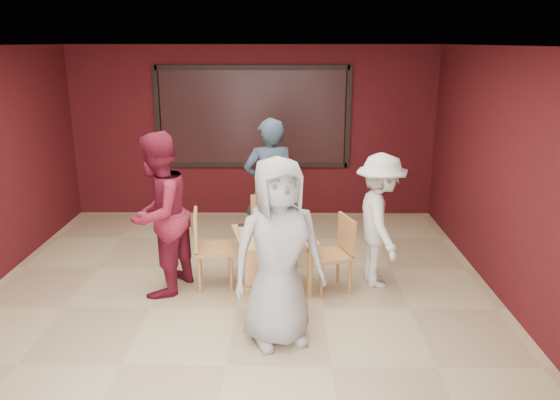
{
  "coord_description": "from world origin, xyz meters",
  "views": [
    {
      "loc": [
        0.54,
        -5.46,
        2.85
      ],
      "look_at": [
        0.48,
        0.53,
        1.1
      ],
      "focal_mm": 35.0,
      "sensor_mm": 36.0,
      "label": 1
    }
  ],
  "objects_px": {
    "chair_back": "(268,225)",
    "chair_front": "(268,280)",
    "chair_left": "(207,244)",
    "dining_table": "(273,240)",
    "diner_left": "(158,215)",
    "diner_back": "(270,188)",
    "chair_right": "(337,250)",
    "diner_front": "(278,253)",
    "diner_right": "(380,221)"
  },
  "relations": [
    {
      "from": "chair_back",
      "to": "chair_front",
      "type": "bearing_deg",
      "value": -88.47
    },
    {
      "from": "chair_front",
      "to": "chair_left",
      "type": "distance_m",
      "value": 1.16
    },
    {
      "from": "dining_table",
      "to": "chair_left",
      "type": "height_order",
      "value": "chair_left"
    },
    {
      "from": "dining_table",
      "to": "diner_left",
      "type": "relative_size",
      "value": 0.55
    },
    {
      "from": "chair_front",
      "to": "diner_back",
      "type": "distance_m",
      "value": 1.97
    },
    {
      "from": "dining_table",
      "to": "chair_right",
      "type": "bearing_deg",
      "value": -3.03
    },
    {
      "from": "chair_right",
      "to": "diner_back",
      "type": "height_order",
      "value": "diner_back"
    },
    {
      "from": "diner_front",
      "to": "chair_left",
      "type": "bearing_deg",
      "value": 104.78
    },
    {
      "from": "chair_left",
      "to": "diner_front",
      "type": "relative_size",
      "value": 0.51
    },
    {
      "from": "chair_front",
      "to": "diner_front",
      "type": "distance_m",
      "value": 0.58
    },
    {
      "from": "chair_right",
      "to": "diner_left",
      "type": "height_order",
      "value": "diner_left"
    },
    {
      "from": "dining_table",
      "to": "diner_front",
      "type": "height_order",
      "value": "diner_front"
    },
    {
      "from": "chair_left",
      "to": "diner_back",
      "type": "bearing_deg",
      "value": 55.2
    },
    {
      "from": "chair_front",
      "to": "diner_front",
      "type": "height_order",
      "value": "diner_front"
    },
    {
      "from": "chair_right",
      "to": "diner_back",
      "type": "xyz_separation_m",
      "value": [
        -0.81,
        1.12,
        0.44
      ]
    },
    {
      "from": "dining_table",
      "to": "chair_back",
      "type": "distance_m",
      "value": 0.87
    },
    {
      "from": "chair_front",
      "to": "dining_table",
      "type": "bearing_deg",
      "value": 87.2
    },
    {
      "from": "chair_back",
      "to": "diner_right",
      "type": "xyz_separation_m",
      "value": [
        1.34,
        -0.72,
        0.3
      ]
    },
    {
      "from": "chair_back",
      "to": "chair_right",
      "type": "distance_m",
      "value": 1.22
    },
    {
      "from": "chair_right",
      "to": "diner_front",
      "type": "xyz_separation_m",
      "value": [
        -0.67,
        -1.15,
        0.42
      ]
    },
    {
      "from": "diner_left",
      "to": "dining_table",
      "type": "bearing_deg",
      "value": 112.55
    },
    {
      "from": "chair_back",
      "to": "chair_left",
      "type": "xyz_separation_m",
      "value": [
        -0.7,
        -0.8,
        0.03
      ]
    },
    {
      "from": "chair_left",
      "to": "diner_left",
      "type": "distance_m",
      "value": 0.68
    },
    {
      "from": "diner_front",
      "to": "diner_back",
      "type": "distance_m",
      "value": 2.27
    },
    {
      "from": "dining_table",
      "to": "diner_front",
      "type": "bearing_deg",
      "value": -86.46
    },
    {
      "from": "chair_back",
      "to": "diner_back",
      "type": "distance_m",
      "value": 0.5
    },
    {
      "from": "chair_left",
      "to": "diner_front",
      "type": "distance_m",
      "value": 1.56
    },
    {
      "from": "chair_left",
      "to": "diner_right",
      "type": "height_order",
      "value": "diner_right"
    },
    {
      "from": "diner_back",
      "to": "chair_left",
      "type": "bearing_deg",
      "value": 44.27
    },
    {
      "from": "chair_front",
      "to": "chair_back",
      "type": "xyz_separation_m",
      "value": [
        -0.05,
        1.69,
        0.02
      ]
    },
    {
      "from": "chair_front",
      "to": "diner_back",
      "type": "xyz_separation_m",
      "value": [
        -0.03,
        1.92,
        0.47
      ]
    },
    {
      "from": "diner_right",
      "to": "chair_left",
      "type": "bearing_deg",
      "value": 87.54
    },
    {
      "from": "chair_back",
      "to": "dining_table",
      "type": "bearing_deg",
      "value": -84.25
    },
    {
      "from": "diner_back",
      "to": "diner_left",
      "type": "relative_size",
      "value": 1.0
    },
    {
      "from": "chair_front",
      "to": "chair_right",
      "type": "height_order",
      "value": "chair_right"
    },
    {
      "from": "dining_table",
      "to": "diner_back",
      "type": "distance_m",
      "value": 1.13
    },
    {
      "from": "diner_right",
      "to": "diner_left",
      "type": "bearing_deg",
      "value": 90.31
    },
    {
      "from": "diner_front",
      "to": "diner_right",
      "type": "relative_size",
      "value": 1.15
    },
    {
      "from": "chair_front",
      "to": "diner_right",
      "type": "relative_size",
      "value": 0.53
    },
    {
      "from": "diner_front",
      "to": "chair_right",
      "type": "bearing_deg",
      "value": 39.96
    },
    {
      "from": "chair_left",
      "to": "chair_front",
      "type": "bearing_deg",
      "value": -50.12
    },
    {
      "from": "chair_left",
      "to": "chair_right",
      "type": "height_order",
      "value": "chair_left"
    },
    {
      "from": "dining_table",
      "to": "chair_back",
      "type": "height_order",
      "value": "chair_back"
    },
    {
      "from": "chair_back",
      "to": "diner_right",
      "type": "distance_m",
      "value": 1.55
    },
    {
      "from": "chair_front",
      "to": "diner_front",
      "type": "xyz_separation_m",
      "value": [
        0.11,
        -0.35,
        0.45
      ]
    },
    {
      "from": "chair_front",
      "to": "diner_left",
      "type": "xyz_separation_m",
      "value": [
        -1.27,
        0.74,
        0.47
      ]
    },
    {
      "from": "diner_right",
      "to": "chair_back",
      "type": "bearing_deg",
      "value": 56.97
    },
    {
      "from": "chair_back",
      "to": "chair_left",
      "type": "relative_size",
      "value": 0.94
    },
    {
      "from": "diner_front",
      "to": "diner_back",
      "type": "relative_size",
      "value": 0.98
    },
    {
      "from": "diner_left",
      "to": "diner_right",
      "type": "distance_m",
      "value": 2.58
    }
  ]
}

